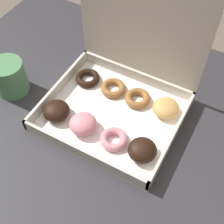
# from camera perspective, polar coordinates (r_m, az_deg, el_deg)

# --- Properties ---
(ground_plane) EXTENTS (8.00, 8.00, 0.00)m
(ground_plane) POSITION_cam_1_polar(r_m,az_deg,el_deg) (1.51, -1.10, -17.90)
(ground_plane) COLOR #6B6054
(dining_table) EXTENTS (1.13, 0.89, 0.72)m
(dining_table) POSITION_cam_1_polar(r_m,az_deg,el_deg) (0.94, -1.67, -5.34)
(dining_table) COLOR #2D2D33
(dining_table) RESTS_ON ground_plane
(donut_box) EXTENTS (0.37, 0.32, 0.36)m
(donut_box) POSITION_cam_1_polar(r_m,az_deg,el_deg) (0.85, 1.39, 3.82)
(donut_box) COLOR white
(donut_box) RESTS_ON dining_table
(coffee_mug) EXTENTS (0.09, 0.09, 0.10)m
(coffee_mug) POSITION_cam_1_polar(r_m,az_deg,el_deg) (0.95, -18.21, 6.12)
(coffee_mug) COLOR #4C8456
(coffee_mug) RESTS_ON dining_table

